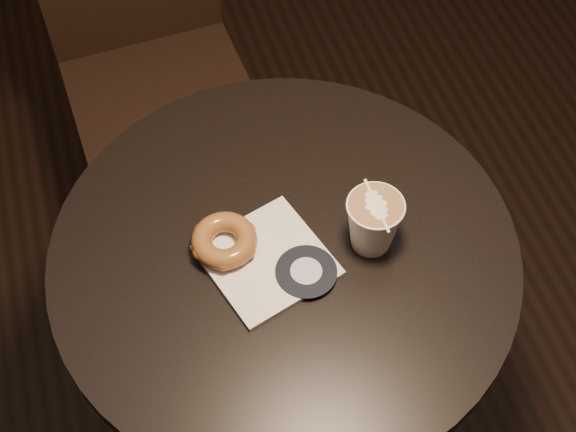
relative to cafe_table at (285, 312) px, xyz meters
The scene contains 5 objects.
cafe_table is the anchor object (origin of this frame).
chair 0.75m from the cafe_table, 97.24° to the left, with size 0.41×0.41×0.99m.
pastry_bag 0.21m from the cafe_table, 152.95° to the right, with size 0.16×0.16×0.01m, color white.
doughnut 0.24m from the cafe_table, 164.72° to the left, with size 0.10×0.10×0.03m, color brown.
latte_cup 0.28m from the cafe_table, 11.88° to the right, with size 0.08×0.08×0.09m, color white, non-canonical shape.
Camera 1 is at (-0.18, -0.62, 1.75)m, focal length 50.00 mm.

